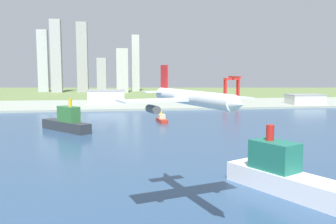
{
  "coord_description": "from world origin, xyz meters",
  "views": [
    {
      "loc": [
        -23.45,
        28.26,
        42.71
      ],
      "look_at": [
        2.12,
        204.86,
        22.73
      ],
      "focal_mm": 37.95,
      "sensor_mm": 36.0,
      "label": 1
    }
  ],
  "objects": [
    {
      "name": "container_barge",
      "position": [
        -59.83,
        291.37,
        6.72
      ],
      "size": [
        39.62,
        44.41,
        23.92
      ],
      "color": "#2D3338",
      "rests_on": "water_bay"
    },
    {
      "name": "ground_plane",
      "position": [
        0.0,
        300.0,
        0.0
      ],
      "size": [
        2400.0,
        2400.0,
        0.0
      ],
      "primitive_type": "plane",
      "color": "#647B45"
    },
    {
      "name": "ferry_boat",
      "position": [
        34.58,
        144.84,
        6.57
      ],
      "size": [
        31.49,
        46.47,
        23.45
      ],
      "color": "white",
      "rests_on": "water_bay"
    },
    {
      "name": "warehouse_annex",
      "position": [
        214.14,
        449.57,
        8.71
      ],
      "size": [
        43.31,
        28.25,
        12.38
      ],
      "color": "silver",
      "rests_on": "industrial_pier"
    },
    {
      "name": "port_crane_red",
      "position": [
        140.74,
        519.18,
        27.79
      ],
      "size": [
        21.62,
        46.55,
        34.98
      ],
      "color": "red",
      "rests_on": "industrial_pier"
    },
    {
      "name": "water_bay",
      "position": [
        0.0,
        240.0,
        0.07
      ],
      "size": [
        840.0,
        360.0,
        0.15
      ],
      "primitive_type": "cube",
      "color": "#2D4C70",
      "rests_on": "ground"
    },
    {
      "name": "warehouse_main",
      "position": [
        -37.08,
        504.75,
        11.1
      ],
      "size": [
        47.39,
        40.46,
        17.15
      ],
      "color": "silver",
      "rests_on": "industrial_pier"
    },
    {
      "name": "distant_skyline",
      "position": [
        -83.42,
        821.25,
        63.32
      ],
      "size": [
        221.85,
        74.79,
        153.19
      ],
      "color": "#B3BAC0",
      "rests_on": "ground"
    },
    {
      "name": "industrial_pier",
      "position": [
        0.0,
        490.0,
        1.25
      ],
      "size": [
        840.0,
        140.0,
        2.5
      ],
      "primitive_type": "cube",
      "color": "#98A192",
      "rests_on": "ground"
    },
    {
      "name": "airplane_landing",
      "position": [
        -3.13,
        123.75,
        35.63
      ],
      "size": [
        40.24,
        45.22,
        13.22
      ],
      "color": "silver"
    },
    {
      "name": "tugboat_small",
      "position": [
        14.45,
        327.32,
        2.66
      ],
      "size": [
        8.16,
        22.47,
        9.28
      ],
      "color": "#B22D1E",
      "rests_on": "water_bay"
    }
  ]
}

